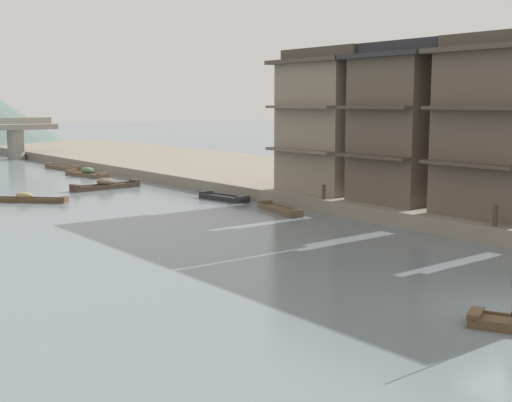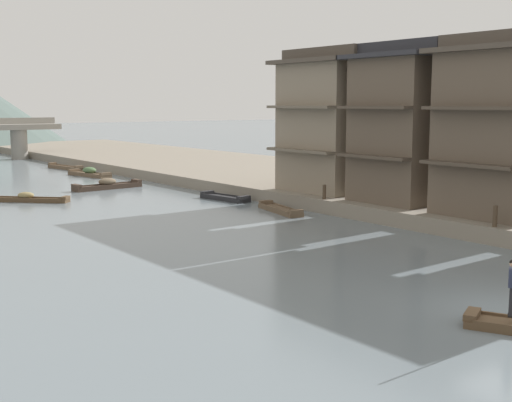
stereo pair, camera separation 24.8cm
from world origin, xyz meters
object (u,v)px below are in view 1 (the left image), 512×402
at_px(boat_midriver_drifting, 106,185).
at_px(mooring_post_dock_near, 495,216).
at_px(boat_moored_second, 87,173).
at_px(boat_midriver_upstream, 24,199).
at_px(house_waterfront_second, 502,126).
at_px(house_waterfront_narrow, 329,121).
at_px(boat_moored_nearest, 280,210).
at_px(boat_moored_far, 63,168).
at_px(house_waterfront_tall, 412,123).
at_px(mooring_post_dock_mid, 324,192).
at_px(boat_moored_third, 224,198).

height_order(boat_midriver_drifting, mooring_post_dock_near, mooring_post_dock_near).
height_order(boat_moored_second, boat_midriver_upstream, boat_moored_second).
relative_size(house_waterfront_second, house_waterfront_narrow, 1.00).
bearing_deg(house_waterfront_narrow, boat_moored_nearest, -168.62).
relative_size(boat_moored_second, house_waterfront_narrow, 0.59).
relative_size(boat_moored_far, house_waterfront_tall, 0.61).
height_order(house_waterfront_tall, house_waterfront_narrow, same).
height_order(boat_moored_nearest, boat_midriver_drifting, boat_midriver_drifting).
distance_m(boat_moored_nearest, boat_midriver_drifting, 16.35).
bearing_deg(house_waterfront_tall, mooring_post_dock_mid, 136.65).
bearing_deg(mooring_post_dock_mid, mooring_post_dock_near, -90.00).
xyz_separation_m(boat_moored_far, mooring_post_dock_near, (1.89, -45.21, 1.11)).
bearing_deg(boat_moored_nearest, mooring_post_dock_near, -81.69).
bearing_deg(boat_moored_second, house_waterfront_second, -80.99).
xyz_separation_m(boat_midriver_upstream, mooring_post_dock_near, (12.14, -25.80, 1.07)).
xyz_separation_m(boat_midriver_drifting, house_waterfront_second, (8.25, -26.92, 4.83)).
bearing_deg(mooring_post_dock_near, house_waterfront_second, 31.11).
relative_size(house_waterfront_tall, mooring_post_dock_near, 9.24).
bearing_deg(boat_midriver_upstream, house_waterfront_second, -57.56).
bearing_deg(boat_moored_third, house_waterfront_tall, -65.28).
bearing_deg(house_waterfront_narrow, house_waterfront_tall, -83.83).
bearing_deg(boat_midriver_drifting, boat_moored_far, 78.71).
bearing_deg(house_waterfront_tall, boat_moored_second, 101.52).
height_order(house_waterfront_narrow, mooring_post_dock_mid, house_waterfront_narrow).
relative_size(boat_moored_nearest, mooring_post_dock_mid, 5.35).
bearing_deg(house_waterfront_second, boat_moored_nearest, 114.37).
height_order(boat_moored_second, house_waterfront_tall, house_waterfront_tall).
bearing_deg(mooring_post_dock_mid, house_waterfront_narrow, 42.70).
bearing_deg(mooring_post_dock_mid, boat_midriver_drifting, 106.28).
height_order(house_waterfront_tall, mooring_post_dock_near, house_waterfront_tall).
bearing_deg(boat_moored_nearest, boat_midriver_upstream, 128.26).
distance_m(boat_midriver_upstream, house_waterfront_narrow, 19.87).
xyz_separation_m(boat_moored_far, house_waterfront_second, (4.96, -43.36, 4.95)).
relative_size(boat_midriver_upstream, mooring_post_dock_mid, 5.53).
bearing_deg(boat_moored_far, house_waterfront_second, -83.47).
relative_size(boat_moored_third, boat_midriver_drifting, 0.74).
distance_m(boat_moored_nearest, house_waterfront_tall, 8.85).
bearing_deg(mooring_post_dock_mid, boat_moored_third, 101.53).
relative_size(boat_moored_second, boat_midriver_upstream, 1.13).
relative_size(boat_midriver_drifting, mooring_post_dock_near, 5.66).
bearing_deg(house_waterfront_narrow, boat_midriver_drifting, 118.05).
distance_m(boat_moored_second, house_waterfront_tall, 31.07).
bearing_deg(house_waterfront_tall, mooring_post_dock_near, -114.23).
bearing_deg(mooring_post_dock_near, mooring_post_dock_mid, 90.00).
bearing_deg(mooring_post_dock_near, boat_moored_second, 93.97).
bearing_deg(boat_moored_nearest, mooring_post_dock_mid, -42.13).
distance_m(boat_moored_nearest, mooring_post_dock_near, 12.95).
relative_size(house_waterfront_tall, house_waterfront_narrow, 1.00).
bearing_deg(boat_moored_far, boat_midriver_drifting, -101.29).
bearing_deg(boat_midriver_drifting, house_waterfront_second, -72.97).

